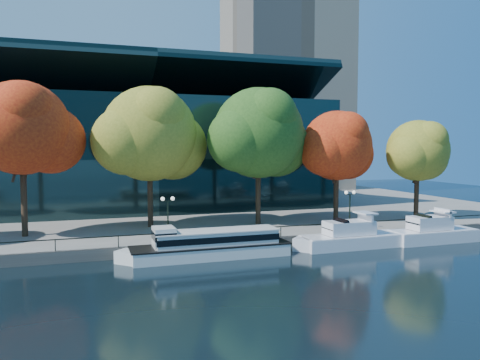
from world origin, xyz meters
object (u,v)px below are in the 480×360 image
object	(u,v)px
tree_1	(24,130)
tree_5	(419,152)
tour_boat	(207,244)
lamp_2	(350,201)
tree_3	(260,135)
lamp_1	(168,208)
tree_4	(338,147)
cruiser_near	(350,237)
cruiser_far	(430,232)
tree_2	(151,136)

from	to	relation	value
tree_1	tree_5	world-z (taller)	tree_1
tour_boat	lamp_2	size ratio (longest dim) A/B	3.72
tree_3	lamp_1	world-z (taller)	tree_3
tour_boat	tree_5	distance (m)	29.67
tree_4	lamp_1	distance (m)	22.11
cruiser_near	tree_3	xyz separation A→B (m)	(-5.28, 9.89, 9.80)
cruiser_far	tree_3	xyz separation A→B (m)	(-14.19, 10.26, 9.76)
cruiser_near	lamp_1	size ratio (longest dim) A/B	2.83
tree_1	tour_boat	bearing A→B (deg)	-32.85
tree_4	tree_3	bearing A→B (deg)	176.39
tree_2	lamp_2	distance (m)	21.77
tour_boat	tree_1	xyz separation A→B (m)	(-15.20, 9.81, 9.89)
tree_1	lamp_1	size ratio (longest dim) A/B	3.65
tree_4	tree_5	xyz separation A→B (m)	(9.85, -1.65, -0.58)
tree_3	lamp_2	xyz separation A→B (m)	(7.50, -6.26, -6.84)
tree_3	tree_4	world-z (taller)	tree_3
tour_boat	cruiser_near	bearing A→B (deg)	-1.34
cruiser_near	tree_4	world-z (taller)	tree_4
tree_5	lamp_1	world-z (taller)	tree_5
tree_4	tree_2	bearing A→B (deg)	173.46
tree_4	lamp_2	distance (m)	8.13
cruiser_near	lamp_2	distance (m)	5.18
lamp_2	lamp_1	bearing A→B (deg)	180.00
cruiser_far	tree_1	world-z (taller)	tree_1
tour_boat	cruiser_near	xyz separation A→B (m)	(13.77, -0.32, -0.18)
tour_boat	cruiser_near	distance (m)	13.78
tour_boat	tree_4	distance (m)	21.63
tour_boat	tree_3	world-z (taller)	tree_3
tree_1	tree_3	size ratio (longest dim) A/B	0.98
tour_boat	cruiser_near	world-z (taller)	cruiser_near
tree_4	tour_boat	bearing A→B (deg)	-153.29
tree_1	tree_5	bearing A→B (deg)	-3.31
tree_2	tree_3	xyz separation A→B (m)	(11.58, -1.81, 0.15)
tour_boat	lamp_2	xyz separation A→B (m)	(15.99, 3.31, 2.77)
lamp_2	tree_5	bearing A→B (deg)	18.96
tree_5	lamp_1	bearing A→B (deg)	-172.49
cruiser_far	lamp_2	xyz separation A→B (m)	(-6.69, 4.00, 2.92)
tree_4	cruiser_near	bearing A→B (deg)	-113.67
cruiser_near	lamp_1	bearing A→B (deg)	167.64
tour_boat	lamp_1	world-z (taller)	lamp_1
tour_boat	tree_3	xyz separation A→B (m)	(8.49, 9.57, 9.62)
tree_2	tree_5	xyz separation A→B (m)	(30.78, -4.05, -1.76)
tree_1	tree_4	bearing A→B (deg)	-1.44
cruiser_far	tree_4	world-z (taller)	tree_4
cruiser_near	lamp_1	xyz separation A→B (m)	(-16.57, 3.63, 2.95)
cruiser_near	tree_5	world-z (taller)	tree_5
cruiser_far	tree_4	size ratio (longest dim) A/B	0.81
tour_boat	tree_5	bearing A→B (deg)	14.82
tree_3	tour_boat	bearing A→B (deg)	-131.58
tree_1	tree_4	world-z (taller)	tree_1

